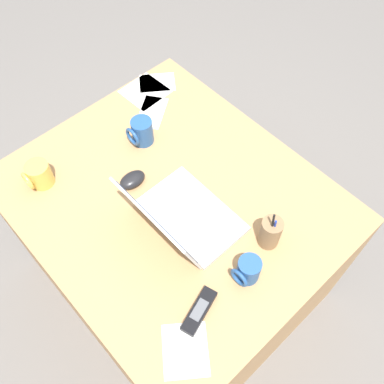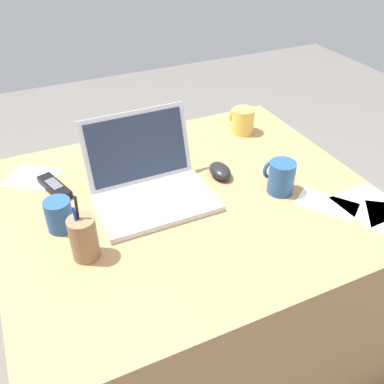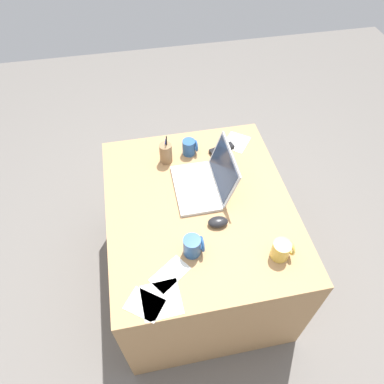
# 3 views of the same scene
# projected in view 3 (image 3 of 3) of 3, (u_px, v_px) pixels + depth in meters

# --- Properties ---
(ground_plane) EXTENTS (6.00, 6.00, 0.00)m
(ground_plane) POSITION_uv_depth(u_px,v_px,m) (198.00, 271.00, 2.36)
(ground_plane) COLOR slate
(desk) EXTENTS (1.11, 0.95, 0.73)m
(desk) POSITION_uv_depth(u_px,v_px,m) (198.00, 242.00, 2.08)
(desk) COLOR tan
(desk) RESTS_ON ground
(laptop) EXTENTS (0.34, 0.29, 0.23)m
(laptop) POSITION_uv_depth(u_px,v_px,m) (205.00, 181.00, 1.83)
(laptop) COLOR silver
(laptop) RESTS_ON desk
(computer_mouse) EXTENTS (0.07, 0.10, 0.04)m
(computer_mouse) POSITION_uv_depth(u_px,v_px,m) (218.00, 222.00, 1.70)
(computer_mouse) COLOR black
(computer_mouse) RESTS_ON desk
(coffee_mug_white) EXTENTS (0.07, 0.08, 0.09)m
(coffee_mug_white) POSITION_uv_depth(u_px,v_px,m) (190.00, 147.00, 2.00)
(coffee_mug_white) COLOR #26518C
(coffee_mug_white) RESTS_ON desk
(coffee_mug_tall) EXTENTS (0.08, 0.09, 0.09)m
(coffee_mug_tall) POSITION_uv_depth(u_px,v_px,m) (282.00, 250.00, 1.57)
(coffee_mug_tall) COLOR #E0BC4C
(coffee_mug_tall) RESTS_ON desk
(coffee_mug_spare) EXTENTS (0.08, 0.09, 0.10)m
(coffee_mug_spare) POSITION_uv_depth(u_px,v_px,m) (193.00, 246.00, 1.58)
(coffee_mug_spare) COLOR #26518C
(coffee_mug_spare) RESTS_ON desk
(cordless_phone) EXTENTS (0.09, 0.15, 0.03)m
(cordless_phone) POSITION_uv_depth(u_px,v_px,m) (222.00, 149.00, 2.04)
(cordless_phone) COLOR black
(cordless_phone) RESTS_ON desk
(pen_holder) EXTENTS (0.07, 0.07, 0.18)m
(pen_holder) POSITION_uv_depth(u_px,v_px,m) (166.00, 153.00, 1.95)
(pen_holder) COLOR olive
(pen_holder) RESTS_ON desk
(paper_note_near_laptop) EXTENTS (0.17, 0.17, 0.00)m
(paper_note_near_laptop) POSITION_uv_depth(u_px,v_px,m) (161.00, 300.00, 1.47)
(paper_note_near_laptop) COLOR white
(paper_note_near_laptop) RESTS_ON desk
(paper_note_left) EXTENTS (0.20, 0.20, 0.00)m
(paper_note_left) POSITION_uv_depth(u_px,v_px,m) (236.00, 142.00, 2.10)
(paper_note_left) COLOR white
(paper_note_left) RESTS_ON desk
(paper_note_right) EXTENTS (0.17, 0.18, 0.00)m
(paper_note_right) POSITION_uv_depth(u_px,v_px,m) (145.00, 304.00, 1.46)
(paper_note_right) COLOR white
(paper_note_right) RESTS_ON desk
(paper_note_front) EXTENTS (0.18, 0.20, 0.00)m
(paper_note_front) POSITION_uv_depth(u_px,v_px,m) (170.00, 274.00, 1.55)
(paper_note_front) COLOR white
(paper_note_front) RESTS_ON desk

